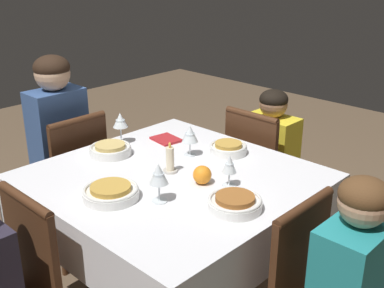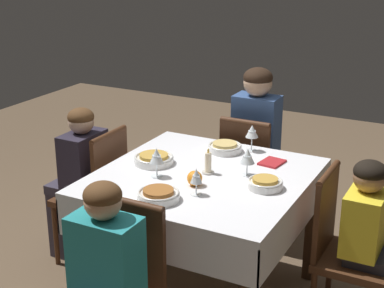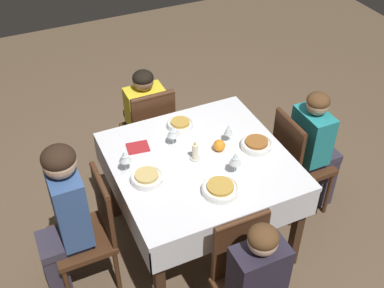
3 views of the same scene
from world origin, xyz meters
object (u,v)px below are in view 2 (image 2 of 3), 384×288
at_px(orange_fruit, 195,178).
at_px(napkin_red_folded, 272,162).
at_px(wine_glass_east, 252,132).
at_px(chair_north, 98,191).
at_px(person_child_yellow, 376,246).
at_px(bowl_east, 225,147).
at_px(bowl_west, 158,195).
at_px(chair_south, 343,247).
at_px(wine_glass_west, 196,177).
at_px(bowl_south, 265,183).
at_px(person_child_dark, 77,177).
at_px(chair_east, 249,173).
at_px(wine_glass_north, 156,157).
at_px(dining_table, 203,191).
at_px(bowl_north, 154,159).
at_px(person_adult_denim, 258,141).
at_px(candle_centerpiece, 208,164).
at_px(wine_glass_south, 247,157).

xyz_separation_m(orange_fruit, napkin_red_folded, (0.49, -0.25, -0.03)).
height_order(wine_glass_east, orange_fruit, wine_glass_east).
height_order(chair_north, person_child_yellow, person_child_yellow).
height_order(bowl_east, bowl_west, same).
bearing_deg(chair_north, chair_south, 90.40).
relative_size(bowl_east, orange_fruit, 2.53).
bearing_deg(wine_glass_west, bowl_south, -49.65).
relative_size(person_child_yellow, person_child_dark, 0.96).
relative_size(chair_east, wine_glass_north, 5.52).
bearing_deg(wine_glass_west, dining_table, 19.13).
height_order(bowl_south, bowl_north, same).
distance_m(chair_south, bowl_west, 0.99).
height_order(person_adult_denim, candle_centerpiece, person_adult_denim).
height_order(chair_north, bowl_west, chair_north).
distance_m(chair_east, napkin_red_folded, 0.62).
distance_m(person_adult_denim, wine_glass_north, 1.10).
distance_m(chair_east, bowl_east, 0.50).
distance_m(person_child_dark, bowl_east, 0.97).
bearing_deg(bowl_south, chair_south, -77.67).
xyz_separation_m(chair_north, bowl_north, (-0.04, -0.45, 0.31)).
bearing_deg(wine_glass_north, chair_south, -77.75).
height_order(bowl_west, candle_centerpiece, candle_centerpiece).
xyz_separation_m(chair_east, candle_centerpiece, (-0.75, -0.06, 0.33)).
bearing_deg(wine_glass_west, wine_glass_south, -19.84).
distance_m(person_adult_denim, bowl_south, 1.03).
xyz_separation_m(chair_north, wine_glass_east, (0.42, -0.86, 0.40)).
xyz_separation_m(wine_glass_south, orange_fruit, (-0.25, 0.19, -0.07)).
xyz_separation_m(bowl_west, orange_fruit, (0.24, -0.08, 0.01)).
xyz_separation_m(chair_east, chair_south, (-0.71, -0.81, 0.00)).
distance_m(person_adult_denim, bowl_east, 0.55).
bearing_deg(chair_south, orange_fruit, 106.87).
bearing_deg(chair_east, wine_glass_east, 112.86).
relative_size(dining_table, person_child_dark, 1.11).
relative_size(person_adult_denim, wine_glass_south, 7.78).
xyz_separation_m(bowl_north, wine_glass_north, (-0.16, -0.12, 0.09)).
xyz_separation_m(person_child_yellow, wine_glass_east, (0.40, 0.84, 0.35)).
xyz_separation_m(wine_glass_south, bowl_north, (-0.08, 0.54, -0.08)).
bearing_deg(bowl_east, person_child_yellow, -107.89).
relative_size(chair_south, wine_glass_south, 5.84).
bearing_deg(candle_centerpiece, person_adult_denim, 3.53).
relative_size(bowl_west, wine_glass_south, 1.37).
relative_size(person_child_dark, bowl_south, 5.61).
bearing_deg(wine_glass_north, person_child_dark, 74.28).
xyz_separation_m(person_child_yellow, bowl_south, (-0.09, 0.57, 0.26)).
relative_size(person_child_yellow, napkin_red_folded, 6.17).
relative_size(dining_table, napkin_red_folded, 7.07).
relative_size(wine_glass_east, wine_glass_south, 1.05).
bearing_deg(bowl_north, person_child_yellow, -87.61).
height_order(dining_table, bowl_south, bowl_south).
xyz_separation_m(dining_table, chair_south, (0.07, -0.77, -0.18)).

